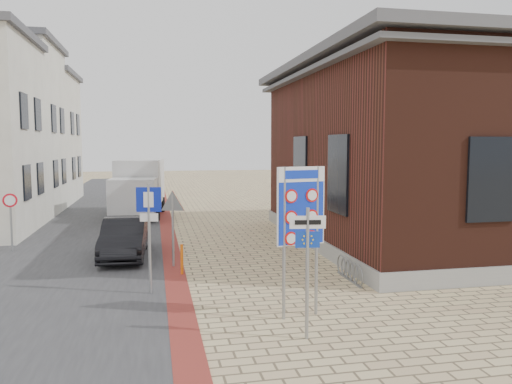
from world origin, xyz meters
name	(u,v)px	position (x,y,z in m)	size (l,w,h in m)	color
ground	(274,314)	(0.00, 0.00, 0.00)	(120.00, 120.00, 0.00)	tan
road_strip	(93,220)	(-5.50, 15.00, 0.01)	(7.00, 60.00, 0.02)	#38383A
curb_strip	(168,235)	(-2.00, 10.00, 0.01)	(0.60, 40.00, 0.02)	maroon
brick_building	(458,150)	(8.99, 7.00, 3.49)	(13.00, 13.00, 6.80)	gray
townhouse_far	(18,137)	(-10.99, 24.00, 4.17)	(7.40, 6.40, 8.30)	beige
bike_rack	(349,271)	(2.65, 2.20, 0.26)	(0.08, 1.80, 0.60)	slate
sedan	(124,238)	(-3.53, 6.32, 0.64)	(1.35, 3.86, 1.27)	black
box_truck	(139,187)	(-3.31, 15.94, 1.50)	(2.77, 5.72, 2.89)	slate
border_sign	(301,209)	(0.50, -0.30, 2.35)	(1.10, 0.26, 3.24)	gray
essen_sign	(307,252)	(0.27, -1.50, 1.68)	(0.68, 0.13, 2.53)	gray
parking_sign	(149,219)	(-2.67, 2.00, 1.89)	(0.60, 0.15, 2.75)	gray
yield_sign	(173,210)	(-2.00, 4.66, 1.73)	(0.79, 0.28, 2.28)	gray
speed_sign	(11,214)	(-7.39, 8.00, 1.33)	(0.47, 0.12, 2.02)	gray
bollard	(182,260)	(-1.80, 3.69, 0.44)	(0.08, 0.08, 0.88)	orange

